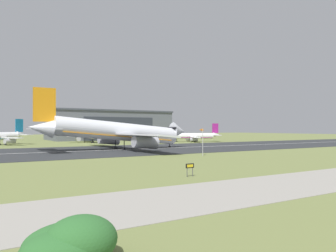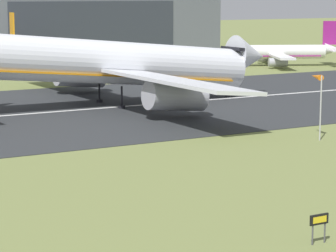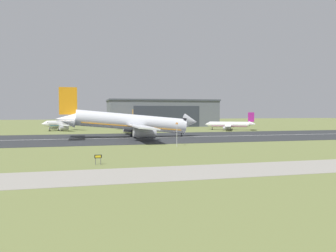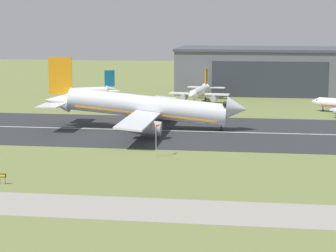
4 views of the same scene
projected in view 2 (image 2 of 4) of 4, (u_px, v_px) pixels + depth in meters
ground_plane at (262, 223)px, 49.77m from camera, size 638.53×638.53×0.00m
runway_strip at (6, 116)px, 93.11m from camera, size 398.53×46.73×0.06m
runway_centreline at (6, 115)px, 93.10m from camera, size 358.67×0.70×0.01m
hangar_building at (66, 18)px, 189.51m from camera, size 67.24×34.08×16.52m
airplane_landing at (105, 64)px, 100.55m from camera, size 50.99×56.75×17.57m
airplane_parked_centre at (278, 52)px, 156.79m from camera, size 24.91×23.06×8.82m
airplane_parked_east at (24, 51)px, 151.16m from camera, size 19.78×24.85×10.40m
windsock_pole at (317, 81)px, 77.83m from camera, size 1.21×2.47×6.43m
runway_sign at (319, 222)px, 45.44m from camera, size 1.29×0.13×1.76m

